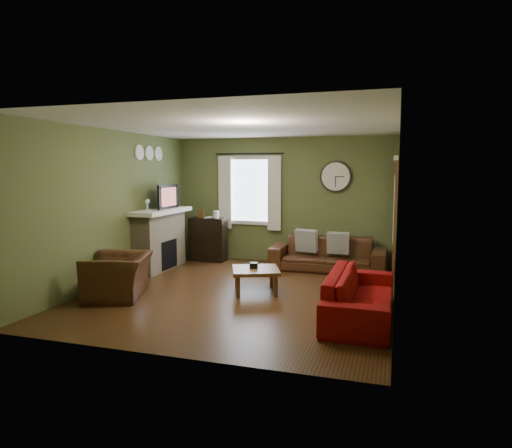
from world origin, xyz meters
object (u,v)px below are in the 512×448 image
(armchair, at_px, (118,276))
(sofa_brown, at_px, (328,254))
(sofa_red, at_px, (360,295))
(bookshelf, at_px, (208,239))
(coffee_table, at_px, (256,280))

(armchair, bearing_deg, sofa_brown, 117.72)
(sofa_brown, height_order, armchair, armchair)
(sofa_red, height_order, armchair, armchair)
(sofa_red, bearing_deg, bookshelf, 49.59)
(sofa_brown, relative_size, armchair, 2.16)
(bookshelf, xyz_separation_m, sofa_red, (3.41, -2.91, -0.16))
(bookshelf, relative_size, sofa_brown, 0.42)
(bookshelf, height_order, coffee_table, bookshelf)
(bookshelf, relative_size, sofa_red, 0.45)
(bookshelf, distance_m, sofa_red, 4.49)
(bookshelf, bearing_deg, armchair, -93.09)
(bookshelf, height_order, sofa_brown, bookshelf)
(coffee_table, bearing_deg, sofa_brown, 66.67)
(coffee_table, bearing_deg, armchair, -154.70)
(sofa_brown, relative_size, coffee_table, 3.04)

